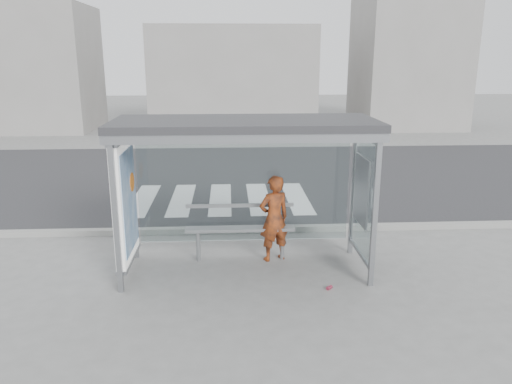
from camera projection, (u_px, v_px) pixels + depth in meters
The scene contains 11 objects.
ground at pixel (246, 270), 8.68m from camera, with size 80.00×80.00×0.00m, color slate.
road at pixel (238, 176), 15.42m from camera, with size 30.00×10.00×0.01m, color #29292C.
curb at pixel (243, 229), 10.54m from camera, with size 30.00×0.18×0.12m, color gray.
crosswalk at pixel (220, 199), 12.98m from camera, with size 4.55×3.00×0.00m.
bus_shelter at pixel (223, 158), 8.19m from camera, with size 4.25×1.65×2.62m.
building_left at pixel (31, 68), 24.68m from camera, with size 6.00×5.00×6.00m, color gray.
building_center at pixel (233, 78), 25.35m from camera, with size 8.00×5.00×5.00m, color gray.
building_right at pixel (408, 58), 25.57m from camera, with size 5.00×5.00×7.00m, color gray.
person at pixel (274, 218), 8.93m from camera, with size 0.58×0.38×1.58m, color #EA4916.
bench at pixel (240, 229), 8.99m from camera, with size 1.96×0.33×1.01m.
soda_can at pixel (329, 288), 7.96m from camera, with size 0.06×0.06×0.11m, color #D53E5E.
Camera 1 is at (-0.27, -8.01, 3.61)m, focal length 35.00 mm.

